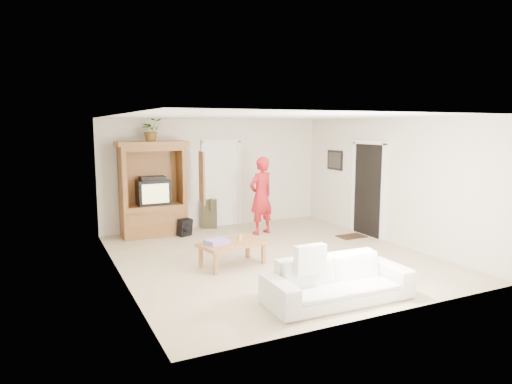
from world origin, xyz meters
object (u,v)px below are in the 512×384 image
Objects in this scene: armoire at (154,195)px; coffee_table at (233,245)px; man at (261,196)px; sofa at (338,280)px.

coffee_table is (0.69, -2.87, -0.54)m from armoire.
man is 4.23m from sofa.
man is 2.53m from coffee_table.
sofa is (-0.83, -4.11, -0.57)m from man.
armoire is 1.20× the size of man.
man reaches higher than coffee_table.
coffee_table is (-0.69, 2.15, 0.07)m from sofa.
man is 0.84× the size of sofa.
sofa reaches higher than coffee_table.
sofa is 1.66× the size of coffee_table.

